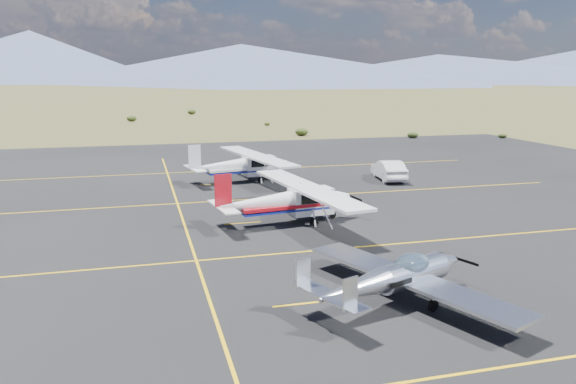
{
  "coord_description": "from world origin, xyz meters",
  "views": [
    {
      "loc": [
        -8.12,
        -20.84,
        7.79
      ],
      "look_at": [
        -0.55,
        7.3,
        1.6
      ],
      "focal_mm": 35.0,
      "sensor_mm": 36.0,
      "label": 1
    }
  ],
  "objects_px": {
    "aircraft_plain": "(242,164)",
    "sedan": "(389,170)",
    "aircraft_low_wing": "(397,277)",
    "aircraft_cessna": "(288,200)"
  },
  "relations": [
    {
      "from": "aircraft_plain",
      "to": "sedan",
      "type": "distance_m",
      "value": 10.88
    },
    {
      "from": "aircraft_cessna",
      "to": "sedan",
      "type": "bearing_deg",
      "value": 35.53
    },
    {
      "from": "aircraft_low_wing",
      "to": "aircraft_plain",
      "type": "height_order",
      "value": "aircraft_plain"
    },
    {
      "from": "aircraft_low_wing",
      "to": "aircraft_plain",
      "type": "bearing_deg",
      "value": 71.35
    },
    {
      "from": "aircraft_low_wing",
      "to": "aircraft_cessna",
      "type": "distance_m",
      "value": 11.17
    },
    {
      "from": "aircraft_plain",
      "to": "aircraft_cessna",
      "type": "bearing_deg",
      "value": -99.89
    },
    {
      "from": "aircraft_low_wing",
      "to": "aircraft_cessna",
      "type": "bearing_deg",
      "value": 73.21
    },
    {
      "from": "aircraft_plain",
      "to": "sedan",
      "type": "bearing_deg",
      "value": -22.31
    },
    {
      "from": "aircraft_plain",
      "to": "sedan",
      "type": "height_order",
      "value": "aircraft_plain"
    },
    {
      "from": "aircraft_low_wing",
      "to": "sedan",
      "type": "relative_size",
      "value": 2.0
    }
  ]
}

